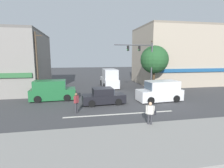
{
  "coord_description": "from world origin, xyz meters",
  "views": [
    {
      "loc": [
        -3.21,
        -16.62,
        4.57
      ],
      "look_at": [
        0.37,
        2.0,
        1.6
      ],
      "focal_mm": 28.0,
      "sensor_mm": 36.0,
      "label": 1
    }
  ],
  "objects_px": {
    "traffic_light_mast": "(144,60)",
    "sedan_crossing_rightbound": "(103,97)",
    "pedestrian_foreground_with_bag": "(150,113)",
    "box_truck_waiting_far": "(110,79)",
    "van_parked_curbside": "(160,91)",
    "pedestrian_mid_crossing": "(76,102)",
    "van_crossing_center": "(52,91)",
    "utility_pole_far_right": "(155,63)",
    "utility_pole_near_left": "(37,64)",
    "street_tree": "(154,60)"
  },
  "relations": [
    {
      "from": "traffic_light_mast",
      "to": "sedan_crossing_rightbound",
      "type": "height_order",
      "value": "traffic_light_mast"
    },
    {
      "from": "sedan_crossing_rightbound",
      "to": "pedestrian_foreground_with_bag",
      "type": "bearing_deg",
      "value": -70.25
    },
    {
      "from": "traffic_light_mast",
      "to": "box_truck_waiting_far",
      "type": "distance_m",
      "value": 6.91
    },
    {
      "from": "van_parked_curbside",
      "to": "pedestrian_mid_crossing",
      "type": "xyz_separation_m",
      "value": [
        -8.52,
        -2.38,
        -0.06
      ]
    },
    {
      "from": "sedan_crossing_rightbound",
      "to": "pedestrian_foreground_with_bag",
      "type": "relative_size",
      "value": 2.51
    },
    {
      "from": "traffic_light_mast",
      "to": "pedestrian_mid_crossing",
      "type": "height_order",
      "value": "traffic_light_mast"
    },
    {
      "from": "van_crossing_center",
      "to": "box_truck_waiting_far",
      "type": "bearing_deg",
      "value": 42.11
    },
    {
      "from": "utility_pole_far_right",
      "to": "traffic_light_mast",
      "type": "bearing_deg",
      "value": -134.51
    },
    {
      "from": "van_crossing_center",
      "to": "pedestrian_foreground_with_bag",
      "type": "bearing_deg",
      "value": -49.95
    },
    {
      "from": "utility_pole_near_left",
      "to": "pedestrian_mid_crossing",
      "type": "relative_size",
      "value": 4.35
    },
    {
      "from": "utility_pole_near_left",
      "to": "pedestrian_mid_crossing",
      "type": "xyz_separation_m",
      "value": [
        4.28,
        -6.66,
        -2.83
      ]
    },
    {
      "from": "utility_pole_near_left",
      "to": "box_truck_waiting_far",
      "type": "height_order",
      "value": "utility_pole_near_left"
    },
    {
      "from": "utility_pole_near_left",
      "to": "utility_pole_far_right",
      "type": "bearing_deg",
      "value": 8.87
    },
    {
      "from": "box_truck_waiting_far",
      "to": "sedan_crossing_rightbound",
      "type": "bearing_deg",
      "value": -103.66
    },
    {
      "from": "sedan_crossing_rightbound",
      "to": "box_truck_waiting_far",
      "type": "height_order",
      "value": "box_truck_waiting_far"
    },
    {
      "from": "sedan_crossing_rightbound",
      "to": "pedestrian_foreground_with_bag",
      "type": "distance_m",
      "value": 6.56
    },
    {
      "from": "traffic_light_mast",
      "to": "pedestrian_foreground_with_bag",
      "type": "relative_size",
      "value": 3.71
    },
    {
      "from": "box_truck_waiting_far",
      "to": "pedestrian_foreground_with_bag",
      "type": "bearing_deg",
      "value": -90.09
    },
    {
      "from": "street_tree",
      "to": "box_truck_waiting_far",
      "type": "distance_m",
      "value": 7.25
    },
    {
      "from": "box_truck_waiting_far",
      "to": "pedestrian_foreground_with_bag",
      "type": "distance_m",
      "value": 15.39
    },
    {
      "from": "pedestrian_mid_crossing",
      "to": "utility_pole_near_left",
      "type": "bearing_deg",
      "value": 122.73
    },
    {
      "from": "street_tree",
      "to": "utility_pole_near_left",
      "type": "xyz_separation_m",
      "value": [
        -14.38,
        -0.93,
        -0.4
      ]
    },
    {
      "from": "traffic_light_mast",
      "to": "sedan_crossing_rightbound",
      "type": "bearing_deg",
      "value": -144.99
    },
    {
      "from": "utility_pole_far_right",
      "to": "sedan_crossing_rightbound",
      "type": "bearing_deg",
      "value": -141.31
    },
    {
      "from": "street_tree",
      "to": "box_truck_waiting_far",
      "type": "relative_size",
      "value": 1.07
    },
    {
      "from": "sedan_crossing_rightbound",
      "to": "box_truck_waiting_far",
      "type": "bearing_deg",
      "value": 76.34
    },
    {
      "from": "sedan_crossing_rightbound",
      "to": "van_parked_curbside",
      "type": "relative_size",
      "value": 0.89
    },
    {
      "from": "pedestrian_mid_crossing",
      "to": "pedestrian_foreground_with_bag",
      "type": "bearing_deg",
      "value": -38.47
    },
    {
      "from": "street_tree",
      "to": "van_parked_curbside",
      "type": "xyz_separation_m",
      "value": [
        -1.59,
        -5.21,
        -3.17
      ]
    },
    {
      "from": "utility_pole_far_right",
      "to": "pedestrian_mid_crossing",
      "type": "relative_size",
      "value": 4.23
    },
    {
      "from": "pedestrian_foreground_with_bag",
      "to": "van_crossing_center",
      "type": "bearing_deg",
      "value": 130.05
    },
    {
      "from": "traffic_light_mast",
      "to": "utility_pole_near_left",
      "type": "bearing_deg",
      "value": 178.56
    },
    {
      "from": "street_tree",
      "to": "pedestrian_mid_crossing",
      "type": "bearing_deg",
      "value": -143.1
    },
    {
      "from": "van_crossing_center",
      "to": "traffic_light_mast",
      "type": "bearing_deg",
      "value": 7.45
    },
    {
      "from": "street_tree",
      "to": "sedan_crossing_rightbound",
      "type": "relative_size",
      "value": 1.44
    },
    {
      "from": "utility_pole_far_right",
      "to": "box_truck_waiting_far",
      "type": "relative_size",
      "value": 1.26
    },
    {
      "from": "van_parked_curbside",
      "to": "box_truck_waiting_far",
      "type": "distance_m",
      "value": 9.93
    },
    {
      "from": "van_parked_curbside",
      "to": "van_crossing_center",
      "type": "bearing_deg",
      "value": 167.04
    },
    {
      "from": "box_truck_waiting_far",
      "to": "van_parked_curbside",
      "type": "bearing_deg",
      "value": -68.05
    },
    {
      "from": "street_tree",
      "to": "pedestrian_foreground_with_bag",
      "type": "xyz_separation_m",
      "value": [
        -5.32,
        -11.39,
        -3.23
      ]
    },
    {
      "from": "street_tree",
      "to": "utility_pole_near_left",
      "type": "bearing_deg",
      "value": -176.3
    },
    {
      "from": "utility_pole_far_right",
      "to": "pedestrian_mid_crossing",
      "type": "bearing_deg",
      "value": -140.33
    },
    {
      "from": "pedestrian_mid_crossing",
      "to": "box_truck_waiting_far",
      "type": "bearing_deg",
      "value": 67.45
    },
    {
      "from": "sedan_crossing_rightbound",
      "to": "pedestrian_mid_crossing",
      "type": "relative_size",
      "value": 2.51
    },
    {
      "from": "utility_pole_near_left",
      "to": "utility_pole_far_right",
      "type": "relative_size",
      "value": 1.03
    },
    {
      "from": "sedan_crossing_rightbound",
      "to": "pedestrian_mid_crossing",
      "type": "xyz_separation_m",
      "value": [
        -2.57,
        -2.37,
        0.24
      ]
    },
    {
      "from": "utility_pole_far_right",
      "to": "van_crossing_center",
      "type": "distance_m",
      "value": 14.29
    },
    {
      "from": "utility_pole_near_left",
      "to": "traffic_light_mast",
      "type": "distance_m",
      "value": 12.53
    },
    {
      "from": "box_truck_waiting_far",
      "to": "pedestrian_foreground_with_bag",
      "type": "height_order",
      "value": "box_truck_waiting_far"
    },
    {
      "from": "street_tree",
      "to": "sedan_crossing_rightbound",
      "type": "distance_m",
      "value": 9.8
    }
  ]
}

